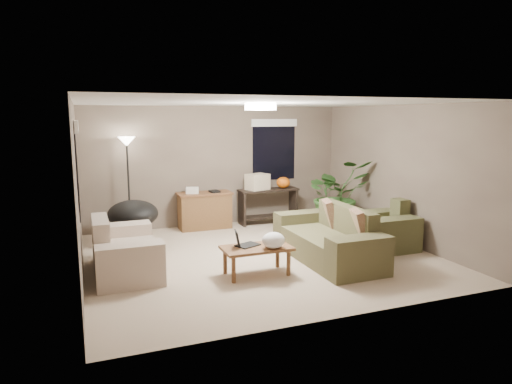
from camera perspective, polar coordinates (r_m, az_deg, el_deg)
name	(u,v)px	position (r m, az deg, el deg)	size (l,w,h in m)	color
room_shell	(260,182)	(7.35, 0.56, 1.30)	(5.50, 5.50, 5.50)	tan
main_sofa	(329,241)	(7.52, 9.14, -6.08)	(0.95, 2.20, 0.85)	brown
throw_pillows	(344,218)	(7.56, 10.88, -3.27)	(0.37, 1.40, 0.47)	#8C7251
loveseat	(124,253)	(7.05, -16.21, -7.37)	(0.90, 1.60, 0.85)	beige
armchair	(383,231)	(8.33, 15.55, -4.75)	(0.95, 1.00, 0.85)	#4D4E2F
coffee_table	(257,251)	(6.68, 0.08, -7.37)	(1.00, 0.55, 0.42)	brown
laptop	(243,242)	(6.68, -1.58, -6.29)	(0.41, 0.34, 0.24)	black
plastic_bag	(273,240)	(6.57, 2.19, -6.05)	(0.33, 0.30, 0.23)	white
desk	(205,210)	(9.45, -6.43, -2.28)	(1.10, 0.50, 0.75)	brown
desk_papers	(197,191)	(9.33, -7.38, 0.19)	(0.70, 0.30, 0.12)	silver
console_table	(268,203)	(9.84, 1.54, -1.41)	(1.30, 0.40, 0.75)	black
pumpkin	(283,183)	(9.90, 3.42, 1.19)	(0.29, 0.29, 0.24)	orange
cardboard_box	(257,182)	(9.67, 0.18, 1.28)	(0.45, 0.33, 0.33)	beige
papasan_chair	(133,219)	(8.55, -15.10, -3.22)	(1.08, 1.08, 0.80)	black
floor_lamp	(127,153)	(8.99, -15.81, 4.67)	(0.32, 0.32, 1.91)	black
ceiling_fixture	(261,107)	(7.27, 0.57, 10.62)	(0.50, 0.50, 0.10)	white
houseplant	(336,202)	(9.45, 10.03, -1.24)	(1.29, 1.44, 1.12)	#2D5923
cat_scratching_post	(375,229)	(8.84, 14.67, -4.45)	(0.32, 0.32, 0.50)	tan
window_left	(77,152)	(7.08, -21.46, 4.69)	(0.05, 1.56, 1.33)	black
window_back	(274,139)	(10.07, 2.28, 6.58)	(1.06, 0.05, 1.33)	black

